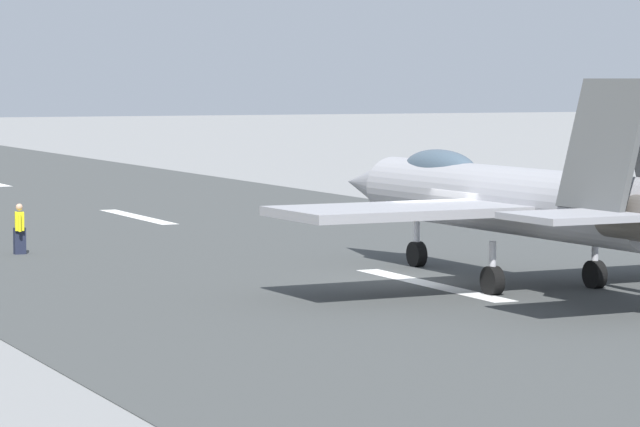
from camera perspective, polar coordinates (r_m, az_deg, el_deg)
name	(u,v)px	position (r m, az deg, el deg)	size (l,w,h in m)	color
ground_plane	(422,283)	(47.53, 3.35, -2.29)	(400.00, 400.00, 0.00)	gray
runway_strip	(422,283)	(47.51, 3.36, -2.28)	(240.00, 26.00, 0.02)	#3D403F
fighter_jet	(508,197)	(47.10, 6.19, 0.54)	(17.27, 14.21, 5.58)	gray
crew_person	(20,229)	(55.76, -9.82, -0.51)	(0.69, 0.37, 1.62)	#1E2338
marker_cone_mid	(633,234)	(60.22, 10.22, -0.66)	(0.44, 0.44, 0.55)	orange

